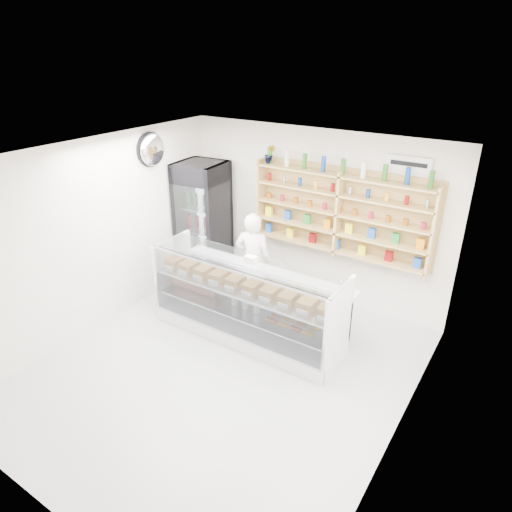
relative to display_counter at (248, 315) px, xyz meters
The scene contains 8 objects.
room 1.36m from the display_counter, 78.61° to the right, with size 5.00×5.00×5.00m.
display_counter is the anchor object (origin of this frame).
shop_worker 1.01m from the display_counter, 118.88° to the left, with size 0.58×0.38×1.59m, color white.
drinks_cooler 2.13m from the display_counter, 147.25° to the left, with size 0.84×0.82×2.15m.
wall_shelving 2.06m from the display_counter, 65.86° to the left, with size 2.84×0.28×1.33m.
potted_plant 2.56m from the display_counter, 111.19° to the left, with size 0.16×0.13×0.30m, color #1E6626.
security_mirror 2.92m from the display_counter, 169.92° to the left, with size 0.15×0.50×0.50m, color silver.
wall_sign 3.09m from the display_counter, 45.99° to the left, with size 0.62×0.03×0.20m, color white.
Camera 1 is at (3.03, -3.82, 3.94)m, focal length 32.00 mm.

